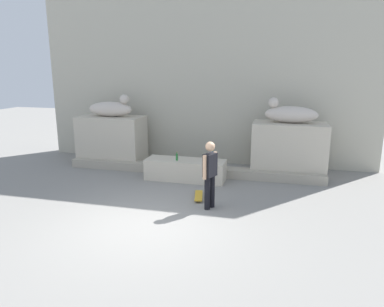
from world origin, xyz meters
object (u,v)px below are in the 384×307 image
at_px(skater, 210,172).
at_px(bottle_blue, 212,157).
at_px(statue_reclining_left, 111,108).
at_px(bottle_green, 177,157).
at_px(skateboard, 199,196).
at_px(statue_reclining_right, 290,114).

relative_size(skater, bottle_blue, 5.23).
distance_m(statue_reclining_left, bottle_blue, 4.20).
distance_m(statue_reclining_left, skater, 5.44).
bearing_deg(statue_reclining_left, bottle_green, -25.67).
bearing_deg(skateboard, skater, -157.31).
height_order(statue_reclining_right, bottle_blue, statue_reclining_right).
distance_m(statue_reclining_left, skateboard, 5.02).
bearing_deg(statue_reclining_right, statue_reclining_left, 3.30).
height_order(statue_reclining_right, skateboard, statue_reclining_right).
height_order(statue_reclining_right, bottle_green, statue_reclining_right).
distance_m(bottle_green, bottle_blue, 1.08).
bearing_deg(bottle_blue, skater, -80.65).
xyz_separation_m(statue_reclining_right, skater, (-1.84, -3.30, -1.06)).
height_order(skater, bottle_green, skater).
height_order(statue_reclining_right, skater, statue_reclining_right).
distance_m(statue_reclining_right, bottle_green, 3.74).
height_order(statue_reclining_left, skater, statue_reclining_left).
bearing_deg(statue_reclining_right, skateboard, 53.31).
distance_m(statue_reclining_left, statue_reclining_right, 6.04).
height_order(statue_reclining_left, bottle_blue, statue_reclining_left).
relative_size(statue_reclining_left, bottle_blue, 5.02).
distance_m(statue_reclining_right, skater, 3.93).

